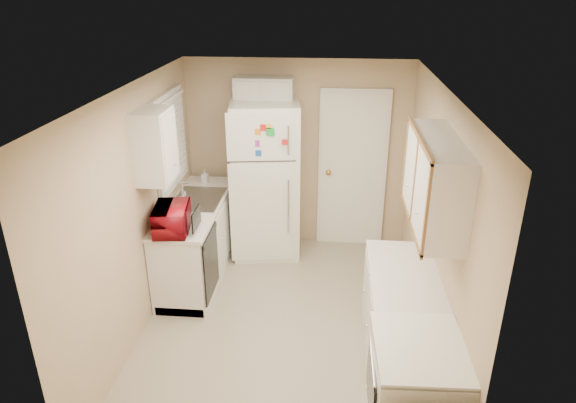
{
  "coord_description": "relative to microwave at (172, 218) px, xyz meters",
  "views": [
    {
      "loc": [
        0.43,
        -4.33,
        3.25
      ],
      "look_at": [
        0.0,
        0.5,
        1.15
      ],
      "focal_mm": 32.0,
      "sensor_mm": 36.0,
      "label": 1
    }
  ],
  "objects": [
    {
      "name": "left_counter",
      "position": [
        0.05,
        0.68,
        -0.6
      ],
      "size": [
        0.6,
        1.8,
        0.9
      ],
      "primitive_type": "cube",
      "color": "silver",
      "rests_on": "floor"
    },
    {
      "name": "wall_front",
      "position": [
        1.15,
        -2.12,
        0.15
      ],
      "size": [
        2.8,
        2.8,
        0.0
      ],
      "primitive_type": "plane",
      "color": "tan",
      "rests_on": "floor"
    },
    {
      "name": "refrigerator",
      "position": [
        0.78,
        1.36,
        -0.08
      ],
      "size": [
        0.9,
        0.88,
        1.95
      ],
      "primitive_type": "cube",
      "rotation": [
        0.0,
        0.0,
        0.14
      ],
      "color": "white",
      "rests_on": "floor"
    },
    {
      "name": "wall_right",
      "position": [
        2.55,
        -0.22,
        0.15
      ],
      "size": [
        3.8,
        3.8,
        0.0
      ],
      "primitive_type": "plane",
      "color": "tan",
      "rests_on": "floor"
    },
    {
      "name": "interior_door",
      "position": [
        1.85,
        1.64,
        -0.03
      ],
      "size": [
        0.86,
        0.06,
        2.08
      ],
      "primitive_type": "cube",
      "color": "white",
      "rests_on": "floor"
    },
    {
      "name": "floor",
      "position": [
        1.15,
        -0.22,
        -1.05
      ],
      "size": [
        3.8,
        3.8,
        0.0
      ],
      "primitive_type": "plane",
      "color": "#BAAD91",
      "rests_on": "ground"
    },
    {
      "name": "wall_left",
      "position": [
        -0.25,
        -0.22,
        0.15
      ],
      "size": [
        3.8,
        3.8,
        0.0
      ],
      "primitive_type": "plane",
      "color": "tan",
      "rests_on": "floor"
    },
    {
      "name": "window_blinds",
      "position": [
        -0.21,
        0.83,
        0.55
      ],
      "size": [
        0.1,
        0.98,
        1.08
      ],
      "primitive_type": "cube",
      "color": "silver",
      "rests_on": "wall_left"
    },
    {
      "name": "stove",
      "position": [
        2.24,
        -1.63,
        -0.58
      ],
      "size": [
        0.65,
        0.79,
        0.94
      ],
      "primitive_type": "cube",
      "rotation": [
        0.0,
        0.0,
        0.03
      ],
      "color": "white",
      "rests_on": "floor"
    },
    {
      "name": "upper_cabinet_left",
      "position": [
        -0.1,
        0.0,
        0.75
      ],
      "size": [
        0.3,
        0.45,
        0.7
      ],
      "primitive_type": "cube",
      "color": "silver",
      "rests_on": "wall_left"
    },
    {
      "name": "sink",
      "position": [
        0.05,
        0.83,
        -0.19
      ],
      "size": [
        0.54,
        0.74,
        0.16
      ],
      "primitive_type": "cube",
      "color": "gray",
      "rests_on": "left_counter"
    },
    {
      "name": "cabinet_over_fridge",
      "position": [
        0.75,
        1.53,
        0.95
      ],
      "size": [
        0.7,
        0.3,
        0.4
      ],
      "primitive_type": "cube",
      "color": "silver",
      "rests_on": "wall_back"
    },
    {
      "name": "microwave",
      "position": [
        0.0,
        0.0,
        0.0
      ],
      "size": [
        0.53,
        0.34,
        0.33
      ],
      "primitive_type": "imported",
      "rotation": [
        0.0,
        0.0,
        1.72
      ],
      "color": "maroon",
      "rests_on": "left_counter"
    },
    {
      "name": "right_counter",
      "position": [
        2.25,
        -1.02,
        -0.6
      ],
      "size": [
        0.6,
        2.0,
        0.9
      ],
      "primitive_type": "cube",
      "color": "silver",
      "rests_on": "floor"
    },
    {
      "name": "upper_cabinet_right",
      "position": [
        2.4,
        -0.72,
        0.75
      ],
      "size": [
        0.3,
        1.2,
        0.7
      ],
      "primitive_type": "cube",
      "color": "silver",
      "rests_on": "wall_right"
    },
    {
      "name": "ceiling",
      "position": [
        1.15,
        -0.22,
        1.35
      ],
      "size": [
        3.8,
        3.8,
        0.0
      ],
      "primitive_type": "plane",
      "color": "white",
      "rests_on": "floor"
    },
    {
      "name": "soap_bottle",
      "position": [
        0.0,
        1.38,
        -0.05
      ],
      "size": [
        0.08,
        0.08,
        0.16
      ],
      "primitive_type": "imported",
      "rotation": [
        0.0,
        0.0,
        -0.08
      ],
      "color": "beige",
      "rests_on": "left_counter"
    },
    {
      "name": "wall_back",
      "position": [
        1.15,
        1.68,
        0.15
      ],
      "size": [
        2.8,
        2.8,
        0.0
      ],
      "primitive_type": "plane",
      "color": "tan",
      "rests_on": "floor"
    },
    {
      "name": "dishwasher",
      "position": [
        0.34,
        0.08,
        -0.56
      ],
      "size": [
        0.03,
        0.58,
        0.72
      ],
      "primitive_type": "cube",
      "color": "black",
      "rests_on": "floor"
    }
  ]
}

